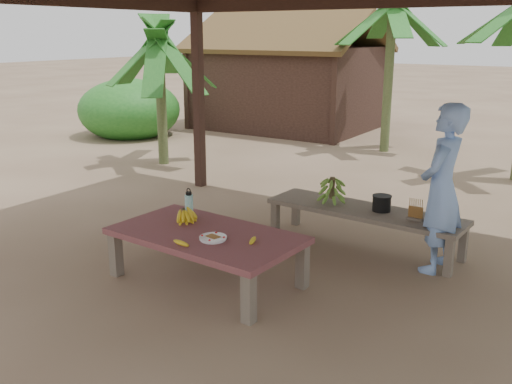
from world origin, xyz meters
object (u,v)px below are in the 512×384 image
Objects in this scene: ripe_banana_bunch at (184,214)px; woman at (441,189)px; cooking_pot at (382,204)px; water_flask at (189,205)px; work_table at (206,239)px; plate at (213,238)px; bench at (364,214)px.

woman is at bearing 32.12° from ripe_banana_bunch.
woman is (0.67, -0.21, 0.31)m from cooking_pot.
water_flask is (-0.04, 0.14, 0.05)m from ripe_banana_bunch.
ripe_banana_bunch is (-0.39, 0.14, 0.14)m from work_table.
work_table is at bearing -46.11° from woman.
ripe_banana_bunch is at bearing -73.77° from water_flask.
plate is at bearing -32.18° from work_table.
cooking_pot is (0.92, 1.83, 0.02)m from plate.
plate reaches higher than bench.
bench is 2.02m from ripe_banana_bunch.
work_table is 9.38× the size of cooking_pot.
water_flask is at bearing 150.53° from work_table.
plate is 2.05m from cooking_pot.
water_flask reaches higher than plate.
ripe_banana_bunch is 0.63m from plate.
work_table is 2.03m from cooking_pot.
plate is 0.15× the size of woman.
cooking_pot is 0.12× the size of woman.
work_table is at bearing -115.61° from bench.
cooking_pot reaches higher than bench.
ripe_banana_bunch reaches higher than cooking_pot.
cooking_pot is (1.10, 1.70, 0.10)m from work_table.
plate is at bearing -109.16° from bench.
cooking_pot is (1.52, 1.43, -0.10)m from water_flask.
cooking_pot is at bearing 14.32° from bench.
ripe_banana_bunch is 0.15× the size of woman.
bench is at bearing -97.66° from woman.
ripe_banana_bunch is at bearing 154.90° from plate.
woman is at bearing 28.95° from water_flask.
plate is at bearing -25.10° from ripe_banana_bunch.
plate is (0.57, -0.27, -0.06)m from ripe_banana_bunch.
ripe_banana_bunch is 0.99× the size of plate.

